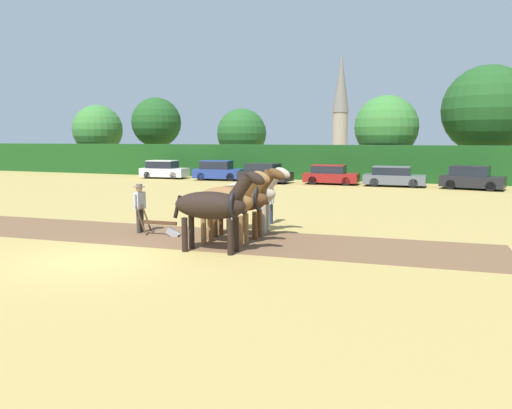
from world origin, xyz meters
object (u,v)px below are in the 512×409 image
draft_horse_trail_left (241,198)px  draft_horse_trail_right (251,194)px  parked_car_center_left (264,173)px  draft_horse_lead_right (228,201)px  farmer_at_plow (140,204)px  parked_car_center_right (394,177)px  tree_left (156,123)px  tree_center (386,127)px  farmer_beside_team (271,200)px  parked_car_far_left (164,170)px  tree_center_left (242,134)px  tree_far_left (98,130)px  parked_car_right (472,178)px  tree_center_right (487,110)px  parked_car_left (218,171)px  church_spire (341,105)px  draft_horse_lead_left (214,206)px  plow (162,227)px  parked_car_center (331,175)px

draft_horse_trail_left → draft_horse_trail_right: size_ratio=1.06×
draft_horse_trail_right → parked_car_center_left: (-6.48, 19.13, -0.67)m
draft_horse_lead_right → farmer_at_plow: 3.82m
parked_car_center_left → parked_car_center_right: size_ratio=0.99×
tree_left → tree_center: tree_left is taller
farmer_beside_team → parked_car_far_left: bearing=118.4°
parked_car_far_left → tree_center_left: bearing=66.3°
tree_far_left → draft_horse_lead_right: 42.97m
draft_horse_trail_left → parked_car_center_left: draft_horse_trail_left is taller
parked_car_right → tree_left: bearing=173.6°
tree_center_right → draft_horse_trail_left: bearing=-106.9°
farmer_beside_team → parked_car_center_right: (2.94, 17.83, -0.28)m
parked_car_center_right → parked_car_right: (5.07, -0.25, 0.06)m
tree_left → parked_car_left: 15.09m
farmer_at_plow → parked_car_left: (-7.22, 21.79, -0.28)m
tree_center → parked_car_far_left: bearing=-156.9°
farmer_beside_team → parked_car_left: size_ratio=0.40×
draft_horse_trail_right → parked_car_center_right: 19.86m
tree_center → parked_car_center_left: 12.21m
church_spire → draft_horse_trail_left: size_ratio=5.64×
draft_horse_lead_left → draft_horse_trail_left: size_ratio=1.01×
plow → parked_car_far_left: size_ratio=0.39×
draft_horse_trail_right → plow: 3.39m
draft_horse_trail_left → parked_car_center: 20.95m
parked_car_center → parked_car_center_right: bearing=-2.6°
tree_center → tree_far_left: bearing=178.1°
parked_car_center_left → parked_car_right: bearing=7.8°
draft_horse_lead_left → farmer_beside_team: (-0.08, 5.34, -0.43)m
church_spire → parked_car_far_left: bearing=-99.0°
parked_car_center → farmer_beside_team: bearing=-86.4°
draft_horse_trail_left → parked_car_center_left: bearing=104.4°
tree_center_left → church_spire: church_spire is taller
tree_far_left → draft_horse_trail_right: size_ratio=2.54×
draft_horse_lead_right → draft_horse_trail_left: bearing=89.5°
tree_left → draft_horse_trail_right: bearing=-52.6°
parked_car_center_left → farmer_beside_team: bearing=-62.2°
tree_center_left → draft_horse_trail_left: size_ratio=2.16×
parked_car_center_left → parked_car_right: parked_car_right is taller
draft_horse_lead_right → parked_car_far_left: (-16.11, 22.47, -0.66)m
tree_center_right → draft_horse_trail_right: (-9.49, -29.71, -4.39)m
parked_car_center_right → church_spire: bearing=106.0°
tree_center_left → parked_car_left: (1.86, -9.47, -3.10)m
draft_horse_lead_right → farmer_at_plow: draft_horse_lead_right is taller
tree_left → parked_car_center: 23.14m
tree_center → tree_center_right: 8.34m
farmer_beside_team → church_spire: bearing=86.1°
draft_horse_trail_right → parked_car_center: size_ratio=0.69×
tree_center → draft_horse_trail_left: bearing=-92.9°
parked_car_far_left → parked_car_right: (24.13, -0.74, 0.02)m
draft_horse_lead_left → draft_horse_lead_right: (-0.08, 1.19, -0.01)m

